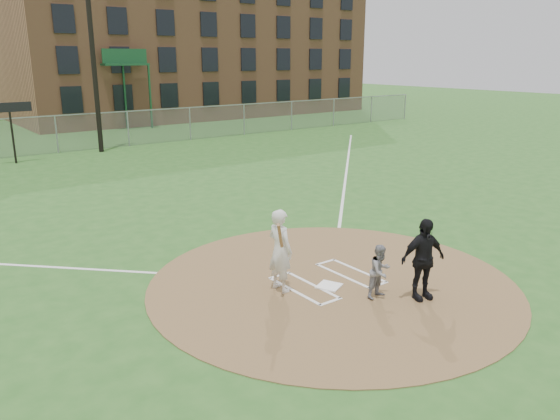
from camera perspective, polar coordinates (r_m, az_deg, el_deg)
ground at (r=12.71m, az=5.46°, el=-7.62°), size 140.00×140.00×0.00m
dirt_circle at (r=12.71m, az=5.46°, el=-7.58°), size 8.40×8.40×0.02m
home_plate at (r=12.47m, az=5.16°, el=-7.91°), size 0.65×0.65×0.03m
foul_line_first at (r=24.91m, az=6.95°, el=4.00°), size 17.04×17.04×0.01m
catcher at (r=11.89m, az=10.44°, el=-6.32°), size 0.61×0.49×1.18m
umpire at (r=11.92m, az=14.70°, el=-4.99°), size 1.12×0.69×1.78m
batters_boxes at (r=12.80m, az=5.01°, el=-7.31°), size 2.08×1.88×0.01m
batter_at_plate at (r=11.93m, az=0.01°, el=-4.22°), size 0.78×0.99×1.86m
outfield_fence at (r=31.84m, az=-22.32°, el=7.34°), size 56.08×0.08×2.03m
brick_warehouse at (r=52.39m, az=-10.13°, el=18.22°), size 30.00×17.17×15.00m
light_pole at (r=31.24m, az=-19.22°, el=17.82°), size 1.20×0.30×12.22m
scoreboard_sign at (r=29.40m, az=-26.40°, el=8.98°), size 2.00×0.10×2.93m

